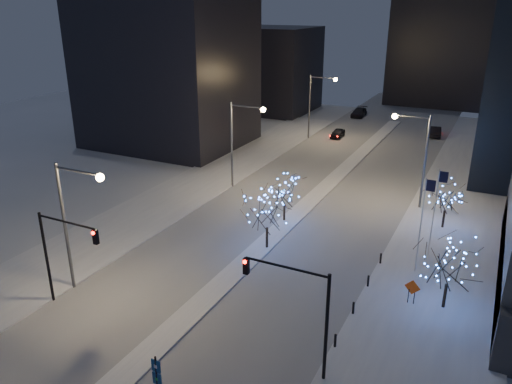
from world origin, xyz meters
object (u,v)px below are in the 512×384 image
Objects in this scene: street_lamp_east at (417,149)px; construction_sign at (412,289)px; car_far at (359,112)px; wayfinding_sign at (157,376)px; street_lamp_w_near at (73,212)px; street_lamp_w_mid at (240,134)px; car_near at (338,133)px; holiday_tree_median_far at (285,191)px; holiday_tree_plaza_far at (447,198)px; car_mid at (435,131)px; street_lamp_w_far at (316,98)px; traffic_signal_east at (301,303)px; holiday_tree_plaza_near at (450,264)px; holiday_tree_median_near at (267,211)px; traffic_signal_west at (60,247)px.

street_lamp_east is 19.90m from construction_sign.
wayfinding_sign is (10.35, -76.34, 1.17)m from car_far.
street_lamp_east is at bearing 55.81° from street_lamp_w_near.
street_lamp_w_mid is (0.00, 25.00, 0.00)m from street_lamp_w_near.
street_lamp_east is 2.40× the size of car_near.
holiday_tree_median_far is 1.04× the size of holiday_tree_plaza_far.
car_near is at bearing 124.63° from holiday_tree_plaza_far.
street_lamp_w_near is 63.02m from car_mid.
street_lamp_w_far is 20.42m from car_far.
holiday_tree_plaza_near is (6.79, 10.68, -1.15)m from traffic_signal_east.
traffic_signal_east is at bearing -92.26° from street_lamp_east.
car_far is 1.01× the size of holiday_tree_plaza_near.
street_lamp_w_near reaches higher than holiday_tree_median_near.
traffic_signal_west is at bearing -130.82° from holiday_tree_plaza_far.
street_lamp_w_near is 2.70m from traffic_signal_west.
traffic_signal_east reaches higher than construction_sign.
street_lamp_east is at bearing 82.26° from wayfinding_sign.
street_lamp_w_near and street_lamp_east have the same top height.
car_far is at bearing 89.00° from traffic_signal_west.
car_far is at bearing 112.58° from street_lamp_east.
street_lamp_w_near is 1.82× the size of car_far.
street_lamp_w_far reaches higher than holiday_tree_median_near.
traffic_signal_east is at bearing -76.18° from car_near.
street_lamp_w_far is 20.66m from car_mid.
street_lamp_w_near is at bearing -93.65° from car_far.
holiday_tree_plaza_far is (19.80, -28.66, 2.47)m from car_near.
car_far is 1.02× the size of holiday_tree_median_near.
holiday_tree_plaza_near reaches higher than car_far.
holiday_tree_median_near is at bearing 172.75° from construction_sign.
holiday_tree_plaza_far is at bearing -57.08° from car_near.
holiday_tree_median_near is at bearing -84.55° from car_far.
street_lamp_w_far is 2.01× the size of car_mid.
traffic_signal_west is at bearing -111.14° from holiday_tree_median_far.
street_lamp_w_near reaches higher than holiday_tree_median_far.
construction_sign is (19.48, -43.39, 0.58)m from car_near.
street_lamp_w_far is at bearing 105.01° from holiday_tree_median_far.
street_lamp_w_near is 1.00× the size of street_lamp_east.
holiday_tree_plaza_far is 14.85m from construction_sign.
holiday_tree_plaza_near is (15.23, -2.74, -0.00)m from holiday_tree_median_near.
street_lamp_east is 2.08× the size of holiday_tree_median_far.
wayfinding_sign is (12.10, -6.81, -4.53)m from street_lamp_w_near.
car_near is 0.77× the size of holiday_tree_plaza_near.
car_far is 1.71× the size of wayfinding_sign.
car_near is (-14.87, 53.49, -4.05)m from traffic_signal_east.
traffic_signal_west is at bearing -93.22° from car_far.
street_lamp_east is at bearing 87.74° from traffic_signal_east.
street_lamp_w_near is 5.25× the size of construction_sign.
street_lamp_east is at bearing -49.15° from street_lamp_w_far.
street_lamp_w_near is at bearing -127.24° from holiday_tree_median_near.
construction_sign is (-0.31, -14.72, -1.89)m from holiday_tree_plaza_far.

